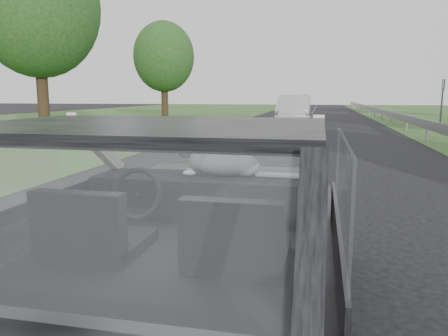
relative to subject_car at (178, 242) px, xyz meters
The scene contains 10 objects.
subject_car is the anchor object (origin of this frame).
dashboard 0.64m from the subject_car, 90.00° to the left, with size 1.58×0.45×0.30m, color black.
driver_seat 0.52m from the subject_car, 144.06° to the right, with size 0.50×0.72×0.42m, color black.
passenger_seat 0.52m from the subject_car, 35.94° to the right, with size 0.50×0.72×0.42m, color black.
steering_wheel 0.55m from the subject_car, 140.48° to the left, with size 0.36×0.36×0.04m, color black.
cat 0.78m from the subject_car, 78.87° to the left, with size 0.64×0.20×0.29m, color slate.
other_car 21.73m from the subject_car, 91.78° to the left, with size 1.89×4.80×1.58m, color silver.
highway_sign 25.51m from the subject_car, 73.27° to the left, with size 0.10×0.97×2.42m, color #0A431A.
tree_5 20.72m from the subject_car, 126.77° to the left, with size 5.72×5.72×8.67m, color #193B17, non-canonical shape.
tree_6 29.87m from the subject_car, 110.33° to the left, with size 4.32×4.32×6.55m, color #193B17, non-canonical shape.
Camera 1 is at (0.79, -2.33, 1.57)m, focal length 35.00 mm.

